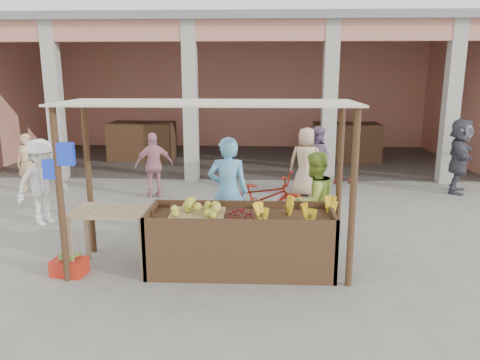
{
  "coord_description": "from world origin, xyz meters",
  "views": [
    {
      "loc": [
        0.75,
        -6.25,
        2.78
      ],
      "look_at": [
        0.44,
        1.2,
        1.05
      ],
      "focal_mm": 35.0,
      "sensor_mm": 36.0,
      "label": 1
    }
  ],
  "objects_px": {
    "side_table": "(112,219)",
    "vendor_green": "(314,199)",
    "red_crate": "(69,267)",
    "motorcycle": "(261,196)",
    "vendor_blue": "(228,188)",
    "fruit_stall": "(241,243)"
  },
  "relations": [
    {
      "from": "red_crate",
      "to": "vendor_blue",
      "type": "height_order",
      "value": "vendor_blue"
    },
    {
      "from": "side_table",
      "to": "vendor_green",
      "type": "relative_size",
      "value": 0.67
    },
    {
      "from": "red_crate",
      "to": "vendor_blue",
      "type": "bearing_deg",
      "value": 39.53
    },
    {
      "from": "motorcycle",
      "to": "vendor_green",
      "type": "bearing_deg",
      "value": -128.58
    },
    {
      "from": "fruit_stall",
      "to": "motorcycle",
      "type": "relative_size",
      "value": 1.33
    },
    {
      "from": "side_table",
      "to": "vendor_blue",
      "type": "distance_m",
      "value": 1.9
    },
    {
      "from": "fruit_stall",
      "to": "side_table",
      "type": "height_order",
      "value": "side_table"
    },
    {
      "from": "side_table",
      "to": "fruit_stall",
      "type": "bearing_deg",
      "value": 2.49
    },
    {
      "from": "red_crate",
      "to": "vendor_blue",
      "type": "relative_size",
      "value": 0.23
    },
    {
      "from": "red_crate",
      "to": "motorcycle",
      "type": "relative_size",
      "value": 0.23
    },
    {
      "from": "red_crate",
      "to": "vendor_green",
      "type": "relative_size",
      "value": 0.27
    },
    {
      "from": "vendor_blue",
      "to": "side_table",
      "type": "bearing_deg",
      "value": 35.33
    },
    {
      "from": "red_crate",
      "to": "vendor_green",
      "type": "bearing_deg",
      "value": 26.12
    },
    {
      "from": "red_crate",
      "to": "motorcycle",
      "type": "height_order",
      "value": "motorcycle"
    },
    {
      "from": "vendor_green",
      "to": "motorcycle",
      "type": "bearing_deg",
      "value": -93.56
    },
    {
      "from": "red_crate",
      "to": "motorcycle",
      "type": "xyz_separation_m",
      "value": [
        2.68,
        2.45,
        0.4
      ]
    },
    {
      "from": "side_table",
      "to": "vendor_green",
      "type": "height_order",
      "value": "vendor_green"
    },
    {
      "from": "motorcycle",
      "to": "fruit_stall",
      "type": "bearing_deg",
      "value": -167.34
    },
    {
      "from": "side_table",
      "to": "motorcycle",
      "type": "distance_m",
      "value": 3.07
    },
    {
      "from": "vendor_blue",
      "to": "vendor_green",
      "type": "relative_size",
      "value": 1.14
    },
    {
      "from": "vendor_blue",
      "to": "red_crate",
      "type": "bearing_deg",
      "value": 32.73
    },
    {
      "from": "fruit_stall",
      "to": "vendor_blue",
      "type": "bearing_deg",
      "value": 103.73
    }
  ]
}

